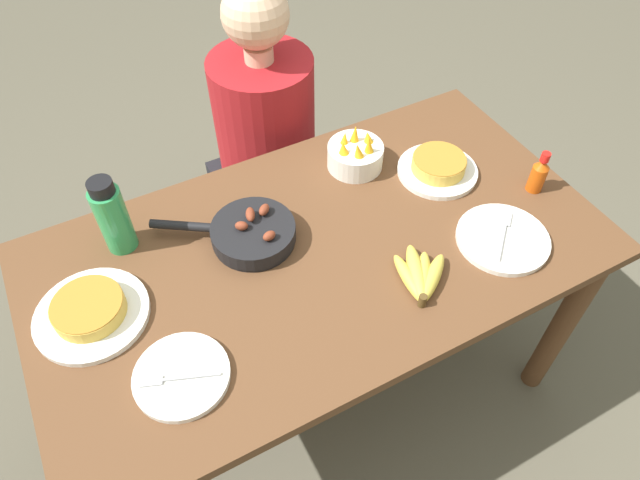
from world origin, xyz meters
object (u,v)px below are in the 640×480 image
object	(u,v)px
fruit_bowl_mango	(355,155)
person_figure	(269,169)
skillet	(251,233)
frittata_plate_center	(90,311)
banana_bunch	(421,277)
empty_plate_near_front	(503,239)
water_bottle	(113,217)
frittata_plate_side	(438,167)
empty_plate_far_left	(182,376)
hot_sauce_bottle	(539,174)

from	to	relation	value
fruit_bowl_mango	person_figure	xyz separation A→B (m)	(-0.12, 0.39, -0.32)
skillet	frittata_plate_center	distance (m)	0.43
banana_bunch	empty_plate_near_front	world-z (taller)	banana_bunch
water_bottle	person_figure	bearing A→B (deg)	33.18
frittata_plate_side	empty_plate_far_left	world-z (taller)	frittata_plate_side
skillet	empty_plate_near_front	world-z (taller)	skillet
banana_bunch	frittata_plate_center	xyz separation A→B (m)	(-0.74, 0.28, 0.00)
frittata_plate_side	empty_plate_near_front	size ratio (longest dim) A/B	0.96
hot_sauce_bottle	banana_bunch	bearing A→B (deg)	-165.78
frittata_plate_center	empty_plate_near_front	world-z (taller)	frittata_plate_center
frittata_plate_side	hot_sauce_bottle	xyz separation A→B (m)	(0.20, -0.18, 0.03)
frittata_plate_center	fruit_bowl_mango	xyz separation A→B (m)	(0.82, 0.17, 0.02)
banana_bunch	frittata_plate_side	distance (m)	0.41
skillet	empty_plate_far_left	size ratio (longest dim) A/B	1.62
hot_sauce_bottle	water_bottle	bearing A→B (deg)	162.48
banana_bunch	empty_plate_near_front	xyz separation A→B (m)	(0.27, 0.01, -0.01)
banana_bunch	frittata_plate_center	bearing A→B (deg)	159.51
empty_plate_near_front	water_bottle	distance (m)	1.00
empty_plate_far_left	water_bottle	bearing A→B (deg)	91.26
banana_bunch	person_figure	size ratio (longest dim) A/B	0.16
empty_plate_far_left	person_figure	xyz separation A→B (m)	(0.56, 0.81, -0.28)
frittata_plate_center	person_figure	xyz separation A→B (m)	(0.70, 0.56, -0.30)
banana_bunch	empty_plate_far_left	size ratio (longest dim) A/B	0.87
empty_plate_near_front	empty_plate_far_left	bearing A→B (deg)	178.78
person_figure	skillet	bearing A→B (deg)	-117.28
banana_bunch	empty_plate_near_front	size ratio (longest dim) A/B	0.76
frittata_plate_center	empty_plate_far_left	size ratio (longest dim) A/B	1.27
frittata_plate_side	person_figure	xyz separation A→B (m)	(-0.32, 0.54, -0.30)
frittata_plate_side	empty_plate_far_left	distance (m)	0.92
frittata_plate_center	empty_plate_far_left	world-z (taller)	frittata_plate_center
skillet	frittata_plate_center	size ratio (longest dim) A/B	1.28
water_bottle	hot_sauce_bottle	distance (m)	1.15
skillet	water_bottle	bearing A→B (deg)	7.95
banana_bunch	hot_sauce_bottle	bearing A→B (deg)	14.22
frittata_plate_center	frittata_plate_side	bearing A→B (deg)	1.52
fruit_bowl_mango	water_bottle	world-z (taller)	water_bottle
empty_plate_far_left	water_bottle	distance (m)	0.45
hot_sauce_bottle	person_figure	xyz separation A→B (m)	(-0.52, 0.72, -0.33)
frittata_plate_center	water_bottle	xyz separation A→B (m)	(0.13, 0.19, 0.08)
fruit_bowl_mango	empty_plate_near_front	bearing A→B (deg)	-66.12
skillet	frittata_plate_side	size ratio (longest dim) A/B	1.48
frittata_plate_side	water_bottle	xyz separation A→B (m)	(-0.89, 0.16, 0.08)
frittata_plate_center	person_figure	world-z (taller)	person_figure
frittata_plate_center	frittata_plate_side	distance (m)	1.02
empty_plate_far_left	water_bottle	size ratio (longest dim) A/B	0.95
frittata_plate_center	empty_plate_near_front	xyz separation A→B (m)	(1.01, -0.27, -0.01)
frittata_plate_side	water_bottle	bearing A→B (deg)	169.74
empty_plate_near_front	frittata_plate_side	bearing A→B (deg)	89.46
skillet	person_figure	world-z (taller)	person_figure
frittata_plate_side	fruit_bowl_mango	bearing A→B (deg)	144.23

